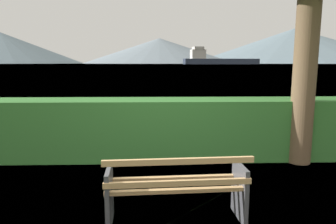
# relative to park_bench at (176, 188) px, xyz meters

# --- Properties ---
(ground_plane) EXTENTS (1400.00, 1400.00, 0.00)m
(ground_plane) POSITION_rel_park_bench_xyz_m (-0.00, 0.06, -0.42)
(ground_plane) COLOR #4C6B33
(water_surface) EXTENTS (620.00, 620.00, 0.00)m
(water_surface) POSITION_rel_park_bench_xyz_m (-0.00, 307.24, -0.42)
(water_surface) COLOR #7A99A8
(water_surface) RESTS_ON ground_plane
(park_bench) EXTENTS (1.67, 0.67, 0.87)m
(park_bench) POSITION_rel_park_bench_xyz_m (0.00, 0.00, 0.00)
(park_bench) COLOR tan
(park_bench) RESTS_ON ground_plane
(hedge_row) EXTENTS (8.15, 0.86, 1.17)m
(hedge_row) POSITION_rel_park_bench_xyz_m (-0.00, 2.56, 0.16)
(hedge_row) COLOR #387A33
(hedge_row) RESTS_ON ground_plane
(cargo_ship_large) EXTENTS (78.99, 23.48, 17.23)m
(cargo_ship_large) POSITION_rel_park_bench_xyz_m (56.92, 309.59, 4.39)
(cargo_ship_large) COLOR #2D384C
(cargo_ship_large) RESTS_ON water_surface
(distant_hills) EXTENTS (872.77, 393.98, 66.19)m
(distant_hills) POSITION_rel_park_bench_xyz_m (84.85, 577.94, 29.25)
(distant_hills) COLOR slate
(distant_hills) RESTS_ON ground_plane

